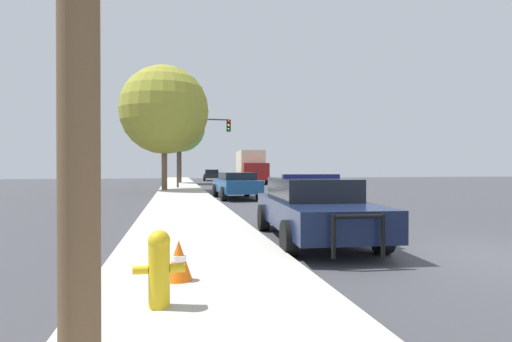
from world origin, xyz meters
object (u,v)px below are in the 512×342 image
at_px(car_background_distant, 212,175).
at_px(tree_sidewalk_mid, 164,110).
at_px(police_car, 313,207).
at_px(box_truck, 251,166).
at_px(tree_sidewalk_far, 180,127).
at_px(fire_hydrant, 159,266).
at_px(car_background_midblock, 236,184).
at_px(traffic_cone, 179,260).
at_px(traffic_light, 199,138).

xyz_separation_m(car_background_distant, tree_sidewalk_mid, (-5.15, -22.10, 4.70)).
xyz_separation_m(police_car, box_truck, (4.57, 31.50, 1.00)).
bearing_deg(tree_sidewalk_far, fire_hydrant, -91.04).
bearing_deg(car_background_midblock, traffic_cone, -104.09).
distance_m(car_background_distant, traffic_cone, 44.15).
bearing_deg(car_background_distant, tree_sidewalk_far, -108.15).
bearing_deg(tree_sidewalk_far, traffic_cone, -90.72).
height_order(traffic_light, tree_sidewalk_mid, tree_sidewalk_mid).
distance_m(fire_hydrant, traffic_cone, 1.03).
distance_m(traffic_light, box_truck, 11.47).
bearing_deg(car_background_midblock, police_car, -93.07).
height_order(fire_hydrant, car_background_distant, car_background_distant).
bearing_deg(traffic_light, tree_sidewalk_mid, -128.34).
bearing_deg(fire_hydrant, traffic_cone, 77.85).
xyz_separation_m(fire_hydrant, traffic_cone, (0.21, 0.99, -0.17)).
relative_size(car_background_midblock, traffic_cone, 8.63).
relative_size(police_car, car_background_distant, 1.09).
relative_size(fire_hydrant, traffic_cone, 1.55).
relative_size(car_background_distant, box_truck, 0.59).
bearing_deg(tree_sidewalk_far, box_truck, 1.13).
bearing_deg(police_car, tree_sidewalk_far, -81.50).
bearing_deg(fire_hydrant, tree_sidewalk_far, 88.96).
bearing_deg(car_background_distant, tree_sidewalk_mid, -98.43).
bearing_deg(traffic_light, fire_hydrant, -94.31).
relative_size(car_background_midblock, tree_sidewalk_mid, 0.55).
height_order(car_background_midblock, tree_sidewalk_far, tree_sidewalk_far).
relative_size(tree_sidewalk_far, traffic_cone, 15.03).
bearing_deg(traffic_light, car_background_distant, 81.99).
height_order(police_car, tree_sidewalk_mid, tree_sidewalk_mid).
bearing_deg(tree_sidewalk_mid, traffic_cone, -88.07).
bearing_deg(fire_hydrant, tree_sidewalk_mid, 91.31).
bearing_deg(box_truck, police_car, 85.14).
bearing_deg(traffic_cone, tree_sidewalk_far, 89.28).
distance_m(fire_hydrant, tree_sidewalk_far, 35.83).
height_order(car_background_midblock, tree_sidewalk_mid, tree_sidewalk_mid).
height_order(tree_sidewalk_far, tree_sidewalk_mid, tree_sidewalk_mid).
relative_size(car_background_distant, traffic_cone, 8.85).
height_order(box_truck, tree_sidewalk_mid, tree_sidewalk_mid).
bearing_deg(car_background_midblock, tree_sidewalk_far, 95.22).
xyz_separation_m(traffic_light, car_background_midblock, (1.34, -9.79, -3.14)).
xyz_separation_m(car_background_midblock, box_truck, (4.47, 19.45, 0.99)).
relative_size(fire_hydrant, tree_sidewalk_mid, 0.10).
height_order(police_car, car_background_distant, police_car).
relative_size(police_car, traffic_cone, 9.68).
height_order(car_background_distant, traffic_cone, car_background_distant).
xyz_separation_m(box_truck, traffic_cone, (-7.55, -34.62, -1.35)).
bearing_deg(box_truck, traffic_cone, 81.09).
relative_size(police_car, box_truck, 0.64).
height_order(traffic_light, car_background_distant, traffic_light).
xyz_separation_m(police_car, car_background_distant, (1.43, 40.81, -0.00)).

